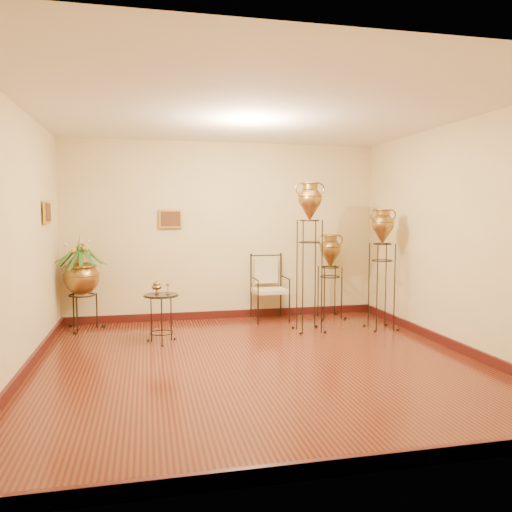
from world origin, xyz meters
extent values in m
plane|color=#5F2C16|center=(0.00, 0.00, 0.00)|extent=(5.00, 5.00, 0.00)
cube|color=#3F100E|center=(0.00, 2.48, 0.06)|extent=(5.00, 0.04, 0.12)
cube|color=#3F100E|center=(0.00, -2.48, 0.06)|extent=(5.00, 0.04, 0.12)
cube|color=#3F100E|center=(-2.48, 0.00, 0.06)|extent=(0.04, 5.00, 0.12)
cube|color=#3F100E|center=(2.48, 0.00, 0.06)|extent=(0.04, 5.00, 0.12)
cube|color=gold|center=(-0.85, 2.46, 1.60)|extent=(0.36, 0.03, 0.29)
cube|color=gold|center=(-2.46, 1.45, 1.70)|extent=(0.03, 0.36, 0.29)
cube|color=beige|center=(0.66, 2.15, 0.47)|extent=(0.51, 0.48, 0.06)
cube|color=beige|center=(0.66, 2.15, 0.77)|extent=(0.39, 0.04, 0.40)
cylinder|color=black|center=(-1.05, 1.14, 0.63)|extent=(0.44, 0.44, 0.01)
camera|label=1|loc=(-1.22, -5.38, 1.69)|focal=35.00mm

